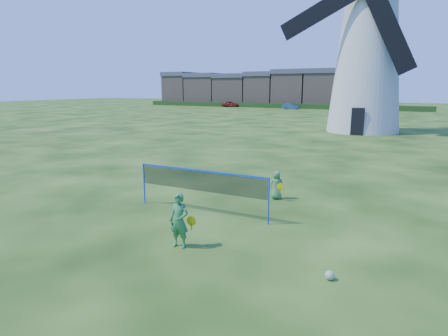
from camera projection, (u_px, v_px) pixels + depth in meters
ground at (213, 211)px, 13.54m from camera, size 220.00×220.00×0.00m
windmill at (367, 57)px, 36.19m from camera, size 15.82×6.85×21.14m
badminton_net at (201, 181)px, 13.10m from camera, size 5.05×0.05×1.55m
player_girl at (179, 221)px, 10.33m from camera, size 0.72×0.42×1.54m
player_boy at (277, 185)px, 14.90m from camera, size 0.67×0.50×1.13m
play_ball at (330, 275)px, 8.69m from camera, size 0.22×0.22×0.22m
terraced_houses at (264, 89)px, 86.92m from camera, size 51.70×8.40×8.36m
hedge at (271, 106)px, 80.69m from camera, size 62.00×0.80×1.00m
car_left at (230, 104)px, 84.32m from camera, size 4.11×2.69×1.30m
car_right at (291, 106)px, 75.79m from camera, size 3.57×1.46×1.15m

